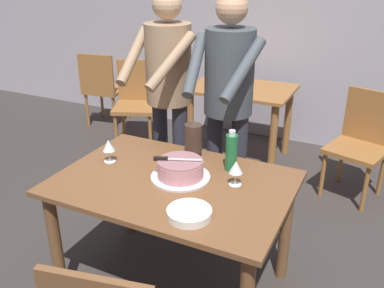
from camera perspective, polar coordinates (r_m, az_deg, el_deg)
ground_plane at (r=2.78m, az=-2.30°, el=-18.68°), size 14.00×14.00×0.00m
back_wall at (r=4.61m, az=13.89°, el=16.61°), size 10.00×0.12×2.70m
main_dining_table at (r=2.40m, az=-2.55°, el=-7.60°), size 1.31×0.90×0.75m
cake_on_platter at (r=2.35m, az=-1.60°, el=-3.54°), size 0.34×0.34×0.11m
cake_knife at (r=2.33m, az=-3.37°, el=-2.06°), size 0.26×0.12×0.02m
plate_stack at (r=2.02m, az=-0.38°, el=-9.46°), size 0.22×0.22×0.04m
wine_glass_near at (r=2.27m, az=6.03°, el=-3.29°), size 0.08×0.08×0.14m
wine_glass_far at (r=2.56m, az=-11.36°, el=-0.31°), size 0.08×0.08×0.14m
water_bottle at (r=2.42m, az=5.42°, el=-1.10°), size 0.07×0.07×0.25m
hurricane_lamp at (r=2.59m, az=0.19°, el=0.56°), size 0.11×0.11×0.21m
person_cutting_cake at (r=2.75m, az=4.96°, el=6.72°), size 0.47×0.55×1.72m
person_standing_beside at (r=2.96m, az=-3.29°, el=8.04°), size 0.46×0.57×1.72m
background_table at (r=4.20m, az=6.68°, el=5.61°), size 1.00×0.70×0.74m
background_chair_1 at (r=3.77m, az=22.19°, el=0.41°), size 0.55×0.55×0.90m
background_chair_2 at (r=4.59m, az=-7.65°, el=6.03°), size 0.57×0.57×0.90m
background_chair_3 at (r=5.16m, az=-12.13°, el=7.74°), size 0.50×0.50×0.90m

